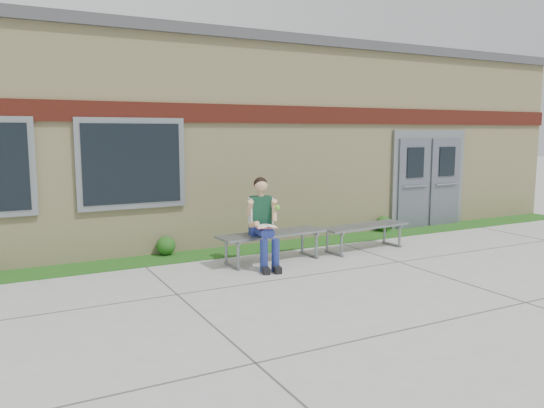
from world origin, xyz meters
TOP-DOWN VIEW (x-y plane):
  - ground at (0.00, 0.00)m, footprint 80.00×80.00m
  - grass_strip at (0.00, 2.60)m, footprint 16.00×0.80m
  - school_building at (-0.00, 5.99)m, footprint 16.20×6.22m
  - bench_left at (-0.93, 1.58)m, footprint 2.01×0.68m
  - bench_right at (1.07, 1.58)m, footprint 1.89×0.68m
  - girl at (-1.22, 1.35)m, footprint 0.54×0.94m
  - shrub_mid at (-2.46, 2.85)m, footprint 0.35×0.35m
  - shrub_east at (2.59, 2.85)m, footprint 0.34×0.34m

SIDE VIEW (x-z plane):
  - ground at x=0.00m, z-range 0.00..0.00m
  - grass_strip at x=0.00m, z-range 0.00..0.02m
  - shrub_east at x=2.59m, z-range 0.02..0.36m
  - shrub_mid at x=-2.46m, z-range 0.02..0.37m
  - bench_right at x=1.07m, z-range 0.13..0.61m
  - bench_left at x=-0.93m, z-range 0.14..0.65m
  - girl at x=-1.22m, z-range 0.04..1.54m
  - school_building at x=0.00m, z-range 0.00..4.20m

